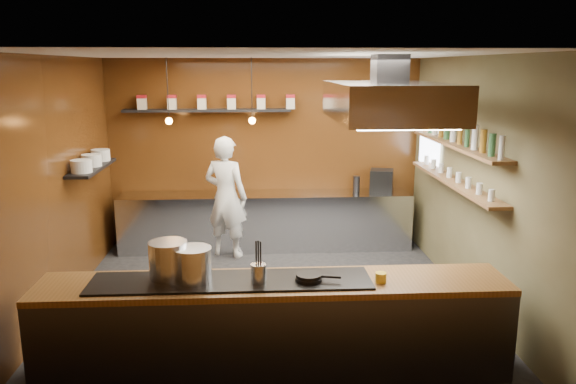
{
  "coord_description": "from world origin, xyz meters",
  "views": [
    {
      "loc": [
        -0.16,
        -6.51,
        2.87
      ],
      "look_at": [
        0.25,
        0.4,
        1.32
      ],
      "focal_mm": 35.0,
      "sensor_mm": 36.0,
      "label": 1
    }
  ],
  "objects": [
    {
      "name": "floor",
      "position": [
        0.0,
        0.0,
        0.0
      ],
      "size": [
        5.0,
        5.0,
        0.0
      ],
      "primitive_type": "plane",
      "color": "black",
      "rests_on": "ground"
    },
    {
      "name": "extractor_hood",
      "position": [
        1.3,
        -0.4,
        2.51
      ],
      "size": [
        1.2,
        2.0,
        0.72
      ],
      "color": "#38383D",
      "rests_on": "ceiling"
    },
    {
      "name": "storage_tins",
      "position": [
        -0.75,
        2.36,
        2.33
      ],
      "size": [
        2.43,
        0.13,
        0.22
      ],
      "color": "beige",
      "rests_on": "tin_shelf"
    },
    {
      "name": "bottle_shelf_lower",
      "position": [
        2.34,
        0.3,
        1.45
      ],
      "size": [
        0.26,
        2.8,
        0.04
      ],
      "primitive_type": "cube",
      "color": "brown",
      "rests_on": "right_wall"
    },
    {
      "name": "back_wall",
      "position": [
        0.0,
        2.5,
        1.5
      ],
      "size": [
        5.0,
        0.0,
        5.0
      ],
      "primitive_type": "plane",
      "rotation": [
        1.57,
        0.0,
        0.0
      ],
      "color": "#3E1D0B",
      "rests_on": "ground"
    },
    {
      "name": "plate_shelf",
      "position": [
        -2.34,
        1.0,
        1.55
      ],
      "size": [
        0.3,
        1.4,
        0.04
      ],
      "primitive_type": "cube",
      "color": "black",
      "rests_on": "left_wall"
    },
    {
      "name": "chef",
      "position": [
        -0.62,
        1.83,
        0.93
      ],
      "size": [
        0.8,
        0.68,
        1.86
      ],
      "primitive_type": "imported",
      "rotation": [
        0.0,
        0.0,
        2.73
      ],
      "color": "white",
      "rests_on": "floor"
    },
    {
      "name": "wine_glasses",
      "position": [
        2.34,
        0.3,
        1.53
      ],
      "size": [
        0.07,
        2.37,
        0.13
      ],
      "color": "silver",
      "rests_on": "bottle_shelf_lower"
    },
    {
      "name": "frying_pan",
      "position": [
        0.32,
        -1.66,
        0.97
      ],
      "size": [
        0.42,
        0.25,
        0.06
      ],
      "color": "black",
      "rests_on": "pass_counter"
    },
    {
      "name": "right_wall",
      "position": [
        2.5,
        0.0,
        1.5
      ],
      "size": [
        0.0,
        5.0,
        5.0
      ],
      "primitive_type": "plane",
      "rotation": [
        1.57,
        0.0,
        -1.57
      ],
      "color": "#4D472B",
      "rests_on": "ground"
    },
    {
      "name": "stockpot_small",
      "position": [
        -0.74,
        -1.61,
        1.1
      ],
      "size": [
        0.4,
        0.4,
        0.32
      ],
      "primitive_type": "cylinder",
      "rotation": [
        0.0,
        0.0,
        -0.19
      ],
      "color": "silver",
      "rests_on": "pass_counter"
    },
    {
      "name": "utensil_crock",
      "position": [
        -0.14,
        -1.69,
        1.03
      ],
      "size": [
        0.17,
        0.17,
        0.18
      ],
      "primitive_type": "cylinder",
      "rotation": [
        0.0,
        0.0,
        0.29
      ],
      "color": "silver",
      "rests_on": "pass_counter"
    },
    {
      "name": "window_pane",
      "position": [
        2.45,
        1.7,
        1.9
      ],
      "size": [
        0.0,
        1.0,
        1.0
      ],
      "primitive_type": "plane",
      "rotation": [
        1.57,
        0.0,
        -1.57
      ],
      "color": "white",
      "rests_on": "right_wall"
    },
    {
      "name": "espresso_machine",
      "position": [
        1.86,
        2.23,
        1.08
      ],
      "size": [
        0.43,
        0.42,
        0.35
      ],
      "primitive_type": "cube",
      "rotation": [
        0.0,
        0.0,
        -0.27
      ],
      "color": "black",
      "rests_on": "prep_counter"
    },
    {
      "name": "ceiling",
      "position": [
        0.0,
        0.0,
        3.0
      ],
      "size": [
        5.0,
        5.0,
        0.0
      ],
      "primitive_type": "plane",
      "rotation": [
        3.14,
        0.0,
        0.0
      ],
      "color": "silver",
      "rests_on": "back_wall"
    },
    {
      "name": "bottle_shelf_upper",
      "position": [
        2.34,
        0.3,
        1.92
      ],
      "size": [
        0.26,
        2.8,
        0.04
      ],
      "primitive_type": "cube",
      "color": "brown",
      "rests_on": "right_wall"
    },
    {
      "name": "butter_jar",
      "position": [
        0.98,
        -1.69,
        0.97
      ],
      "size": [
        0.13,
        0.13,
        0.09
      ],
      "primitive_type": "cylinder",
      "rotation": [
        0.0,
        0.0,
        -0.4
      ],
      "color": "gold",
      "rests_on": "pass_counter"
    },
    {
      "name": "pass_counter",
      "position": [
        -0.0,
        -1.6,
        0.47
      ],
      "size": [
        4.4,
        0.72,
        0.94
      ],
      "color": "#38383D",
      "rests_on": "floor"
    },
    {
      "name": "left_wall",
      "position": [
        -2.5,
        0.0,
        1.5
      ],
      "size": [
        0.0,
        5.0,
        5.0
      ],
      "primitive_type": "plane",
      "rotation": [
        1.57,
        0.0,
        1.57
      ],
      "color": "#3E1D0B",
      "rests_on": "ground"
    },
    {
      "name": "pendant_left",
      "position": [
        -1.4,
        1.7,
        2.15
      ],
      "size": [
        0.1,
        0.1,
        0.95
      ],
      "color": "black",
      "rests_on": "ceiling"
    },
    {
      "name": "tin_shelf",
      "position": [
        -0.9,
        2.36,
        2.2
      ],
      "size": [
        2.6,
        0.26,
        0.04
      ],
      "primitive_type": "cube",
      "color": "black",
      "rests_on": "back_wall"
    },
    {
      "name": "bottles",
      "position": [
        2.34,
        0.3,
        2.06
      ],
      "size": [
        0.06,
        2.66,
        0.24
      ],
      "color": "silver",
      "rests_on": "bottle_shelf_upper"
    },
    {
      "name": "prep_counter",
      "position": [
        0.0,
        2.17,
        0.45
      ],
      "size": [
        4.6,
        0.65,
        0.9
      ],
      "primitive_type": "cube",
      "color": "silver",
      "rests_on": "floor"
    },
    {
      "name": "plate_stacks",
      "position": [
        -2.34,
        1.0,
        1.65
      ],
      "size": [
        0.26,
        1.16,
        0.16
      ],
      "color": "silver",
      "rests_on": "plate_shelf"
    },
    {
      "name": "pendant_right",
      "position": [
        -0.2,
        1.7,
        2.15
      ],
      "size": [
        0.1,
        0.1,
        0.95
      ],
      "color": "black",
      "rests_on": "ceiling"
    },
    {
      "name": "stockpot_large",
      "position": [
        -0.98,
        -1.5,
        1.11
      ],
      "size": [
        0.46,
        0.46,
        0.35
      ],
      "primitive_type": "cylinder",
      "rotation": [
        0.0,
        0.0,
        -0.35
      ],
      "color": "silver",
      "rests_on": "pass_counter"
    }
  ]
}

